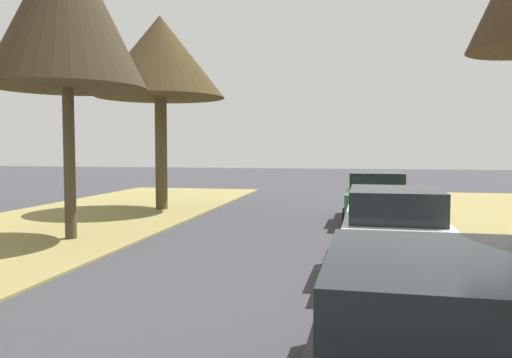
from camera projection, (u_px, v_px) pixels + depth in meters
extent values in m
cylinder|color=#463C2B|center=(69.00, 164.00, 12.51)|extent=(0.28, 0.28, 3.75)
cone|color=#382D1E|center=(66.00, 6.00, 12.27)|extent=(3.86, 3.86, 3.99)
cylinder|color=#463C2B|center=(49.00, 65.00, 12.57)|extent=(0.36, 1.23, 1.29)
cylinder|color=#463C2B|center=(69.00, 70.00, 12.95)|extent=(1.23, 0.73, 1.17)
cylinder|color=#463C2B|center=(93.00, 65.00, 12.77)|extent=(1.16, 0.97, 1.35)
cylinder|color=#4D4125|center=(161.00, 154.00, 18.60)|extent=(0.44, 0.44, 4.12)
cone|color=#3D311A|center=(160.00, 57.00, 18.38)|extent=(4.72, 4.72, 2.99)
cylinder|color=#4D4125|center=(161.00, 80.00, 17.65)|extent=(1.66, 0.86, 1.24)
cylinder|color=#4D4125|center=(163.00, 82.00, 18.95)|extent=(1.22, 0.39, 1.44)
cylinder|color=#4D4125|center=(171.00, 81.00, 18.09)|extent=(0.74, 1.25, 1.27)
cube|color=black|center=(443.00, 295.00, 3.49)|extent=(1.64, 2.06, 0.56)
cylinder|color=black|center=(333.00, 330.00, 5.56)|extent=(0.21, 0.60, 0.60)
cylinder|color=black|center=(502.00, 343.00, 5.19)|extent=(0.21, 0.60, 0.60)
cube|color=white|center=(394.00, 240.00, 9.45)|extent=(1.91, 4.44, 0.85)
cube|color=black|center=(395.00, 204.00, 9.19)|extent=(1.64, 2.06, 0.56)
cylinder|color=black|center=(349.00, 238.00, 11.26)|extent=(0.21, 0.60, 0.60)
cylinder|color=black|center=(431.00, 241.00, 10.89)|extent=(0.21, 0.60, 0.60)
cylinder|color=black|center=(343.00, 274.00, 8.04)|extent=(0.21, 0.60, 0.60)
cylinder|color=black|center=(458.00, 280.00, 7.67)|extent=(0.21, 0.60, 0.60)
cube|color=#28663D|center=(376.00, 203.00, 15.81)|extent=(1.91, 4.44, 0.85)
cube|color=black|center=(377.00, 181.00, 15.55)|extent=(1.64, 2.06, 0.56)
cylinder|color=black|center=(350.00, 206.00, 17.62)|extent=(0.21, 0.60, 0.60)
cylinder|color=black|center=(401.00, 207.00, 17.25)|extent=(0.21, 0.60, 0.60)
cylinder|color=black|center=(346.00, 218.00, 14.40)|extent=(0.21, 0.60, 0.60)
cylinder|color=black|center=(409.00, 220.00, 14.03)|extent=(0.21, 0.60, 0.60)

